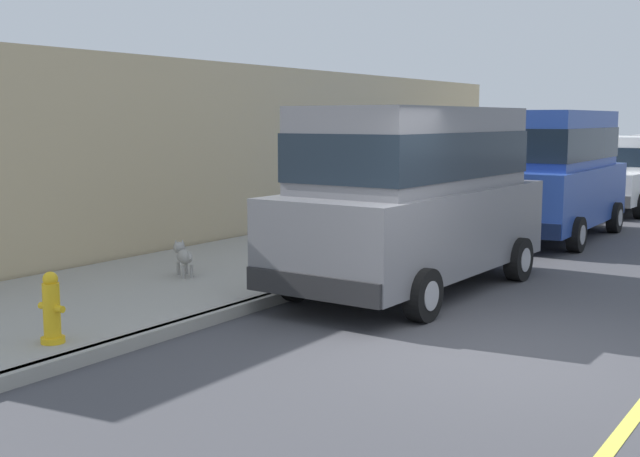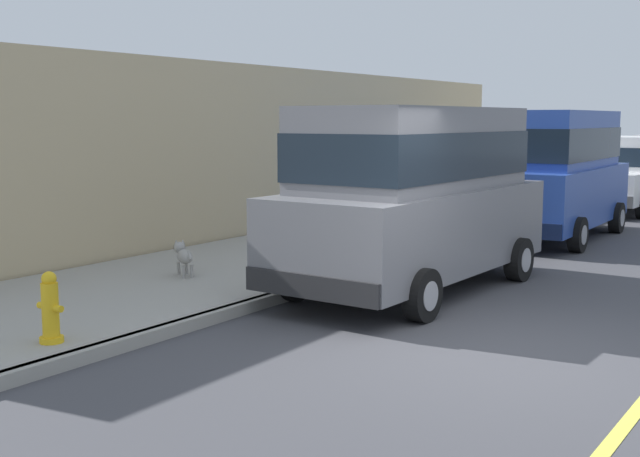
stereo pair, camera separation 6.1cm
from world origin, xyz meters
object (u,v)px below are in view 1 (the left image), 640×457
(car_blue_van, at_px, (550,168))
(fire_hydrant, at_px, (52,310))
(car_grey_van, at_px, (414,190))
(car_white_sedan, at_px, (619,173))
(dog_grey, at_px, (183,255))

(car_blue_van, height_order, fire_hydrant, car_blue_van)
(car_grey_van, relative_size, car_blue_van, 1.00)
(car_blue_van, bearing_deg, car_grey_van, -89.65)
(fire_hydrant, bearing_deg, car_blue_van, 82.08)
(car_white_sedan, bearing_deg, car_grey_van, -89.71)
(car_grey_van, bearing_deg, car_blue_van, 90.35)
(car_white_sedan, height_order, fire_hydrant, car_white_sedan)
(fire_hydrant, bearing_deg, car_white_sedan, 84.87)
(car_grey_van, height_order, fire_hydrant, car_grey_van)
(car_white_sedan, bearing_deg, fire_hydrant, -95.13)
(car_grey_van, bearing_deg, fire_hydrant, -107.69)
(car_white_sedan, distance_m, dog_grey, 13.50)
(car_grey_van, xyz_separation_m, car_blue_van, (-0.04, 5.99, 0.00))
(car_white_sedan, distance_m, fire_hydrant, 16.60)
(dog_grey, bearing_deg, car_grey_van, 27.40)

